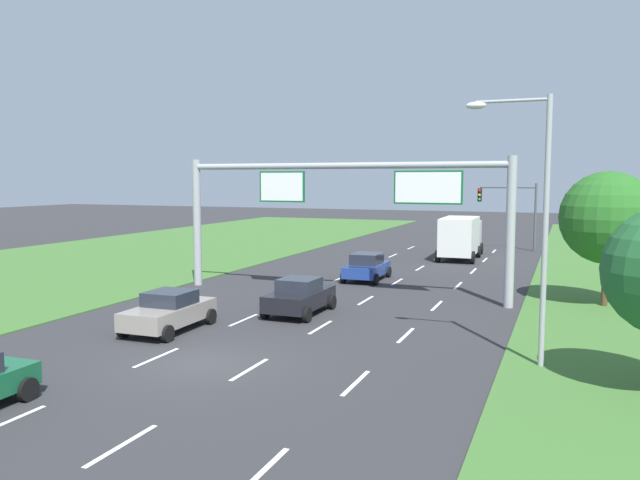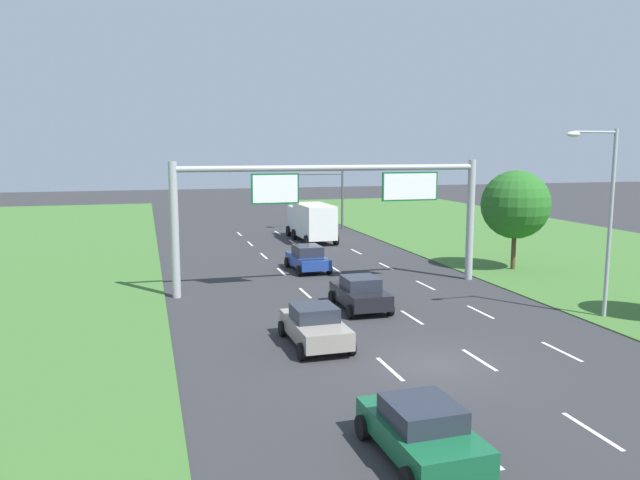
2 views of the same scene
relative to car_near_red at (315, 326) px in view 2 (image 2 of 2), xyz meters
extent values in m
plane|color=#2D2D30|center=(3.57, -3.31, -0.78)|extent=(200.00, 200.00, 0.00)
cube|color=white|center=(1.82, -9.31, -0.77)|extent=(0.14, 2.40, 0.01)
cube|color=white|center=(1.82, -3.31, -0.77)|extent=(0.14, 2.40, 0.01)
cube|color=white|center=(1.82, 2.69, -0.77)|extent=(0.14, 2.40, 0.01)
cube|color=white|center=(1.82, 8.69, -0.77)|extent=(0.14, 2.40, 0.01)
cube|color=white|center=(1.82, 14.69, -0.77)|extent=(0.14, 2.40, 0.01)
cube|color=white|center=(1.82, 20.69, -0.77)|extent=(0.14, 2.40, 0.01)
cube|color=white|center=(1.82, 26.69, -0.77)|extent=(0.14, 2.40, 0.01)
cube|color=white|center=(1.82, 32.69, -0.77)|extent=(0.14, 2.40, 0.01)
cube|color=white|center=(5.32, -9.31, -0.77)|extent=(0.14, 2.40, 0.01)
cube|color=white|center=(5.32, -3.31, -0.77)|extent=(0.14, 2.40, 0.01)
cube|color=white|center=(5.32, 2.69, -0.77)|extent=(0.14, 2.40, 0.01)
cube|color=white|center=(5.32, 8.69, -0.77)|extent=(0.14, 2.40, 0.01)
cube|color=white|center=(5.32, 14.69, -0.77)|extent=(0.14, 2.40, 0.01)
cube|color=white|center=(5.32, 20.69, -0.77)|extent=(0.14, 2.40, 0.01)
cube|color=white|center=(5.32, 26.69, -0.77)|extent=(0.14, 2.40, 0.01)
cube|color=white|center=(5.32, 32.69, -0.77)|extent=(0.14, 2.40, 0.01)
cube|color=white|center=(8.82, -3.31, -0.77)|extent=(0.14, 2.40, 0.01)
cube|color=white|center=(8.82, 2.69, -0.77)|extent=(0.14, 2.40, 0.01)
cube|color=white|center=(8.82, 8.69, -0.77)|extent=(0.14, 2.40, 0.01)
cube|color=white|center=(8.82, 14.69, -0.77)|extent=(0.14, 2.40, 0.01)
cube|color=white|center=(8.82, 20.69, -0.77)|extent=(0.14, 2.40, 0.01)
cube|color=white|center=(8.82, 26.69, -0.77)|extent=(0.14, 2.40, 0.01)
cube|color=white|center=(8.82, 32.69, -0.77)|extent=(0.14, 2.40, 0.01)
cube|color=gray|center=(0.00, -0.02, -0.11)|extent=(1.95, 4.19, 0.69)
cube|color=#232833|center=(0.00, 0.07, 0.51)|extent=(1.68, 1.70, 0.55)
cylinder|color=black|center=(-0.99, 1.49, -0.46)|extent=(0.23, 0.64, 0.64)
cylinder|color=black|center=(0.93, 1.53, -0.46)|extent=(0.23, 0.64, 0.64)
cylinder|color=black|center=(-0.93, -1.57, -0.46)|extent=(0.23, 0.64, 0.64)
cylinder|color=black|center=(0.99, -1.53, -0.46)|extent=(0.23, 0.64, 0.64)
cube|color=navy|center=(3.50, 14.63, -0.14)|extent=(1.98, 4.12, 0.64)
cube|color=#232833|center=(3.50, 14.62, 0.50)|extent=(1.64, 2.02, 0.64)
cylinder|color=black|center=(2.50, 16.09, -0.46)|extent=(0.24, 0.65, 0.64)
cylinder|color=black|center=(4.41, 16.15, -0.46)|extent=(0.24, 0.65, 0.64)
cylinder|color=black|center=(2.59, 13.12, -0.46)|extent=(0.24, 0.65, 0.64)
cylinder|color=black|center=(4.49, 13.17, -0.46)|extent=(0.24, 0.65, 0.64)
cube|color=black|center=(3.52, 4.72, -0.10)|extent=(1.93, 4.00, 0.71)
cube|color=#232833|center=(3.52, 4.67, 0.53)|extent=(1.60, 1.73, 0.56)
cylinder|color=black|center=(2.56, 6.17, -0.46)|extent=(0.22, 0.64, 0.64)
cylinder|color=black|center=(4.51, 6.16, -0.46)|extent=(0.22, 0.64, 0.64)
cylinder|color=black|center=(2.54, 3.28, -0.46)|extent=(0.22, 0.64, 0.64)
cylinder|color=black|center=(4.49, 3.27, -0.46)|extent=(0.22, 0.64, 0.64)
cube|color=#145633|center=(0.16, -9.43, -0.14)|extent=(2.07, 3.99, 0.63)
cube|color=#232833|center=(0.17, -9.47, 0.44)|extent=(1.71, 1.88, 0.53)
cylinder|color=black|center=(-0.87, -8.04, -0.46)|extent=(0.24, 0.65, 0.64)
cylinder|color=black|center=(1.12, -7.98, -0.46)|extent=(0.24, 0.65, 0.64)
cylinder|color=black|center=(1.20, -10.81, -0.46)|extent=(0.24, 0.65, 0.64)
cube|color=silver|center=(6.94, 29.72, 0.77)|extent=(2.25, 2.15, 2.20)
cube|color=silver|center=(7.03, 25.99, 1.01)|extent=(2.47, 5.12, 2.67)
cylinder|color=black|center=(5.80, 30.20, -0.33)|extent=(0.30, 0.91, 0.90)
cylinder|color=black|center=(8.06, 30.24, -0.33)|extent=(0.30, 0.91, 0.90)
cylinder|color=black|center=(5.77, 27.89, -0.33)|extent=(0.30, 0.91, 0.90)
cylinder|color=black|center=(8.19, 27.95, -0.33)|extent=(0.30, 0.91, 0.90)
cylinder|color=black|center=(5.86, 24.03, -0.33)|extent=(0.30, 0.91, 0.90)
cylinder|color=black|center=(8.28, 24.08, -0.33)|extent=(0.30, 0.91, 0.90)
cylinder|color=#9EA0A5|center=(-4.83, 9.54, 2.72)|extent=(0.44, 0.44, 7.00)
cylinder|color=#9EA0A5|center=(11.97, 9.54, 2.72)|extent=(0.44, 0.44, 7.00)
cylinder|color=#9EA0A5|center=(3.57, 9.54, 5.82)|extent=(16.80, 0.32, 0.32)
cube|color=#0C5B28|center=(0.42, 9.54, 4.76)|extent=(2.56, 0.12, 1.61)
cube|color=white|center=(0.42, 9.47, 4.76)|extent=(2.40, 0.01, 1.45)
cube|color=#0C5B28|center=(8.12, 9.54, 4.76)|extent=(3.31, 0.12, 1.61)
cube|color=white|center=(8.12, 9.47, 4.76)|extent=(3.15, 0.01, 1.45)
cylinder|color=#47494F|center=(11.91, 33.79, 2.02)|extent=(0.20, 0.20, 5.60)
cylinder|color=#47494F|center=(9.66, 33.79, 4.47)|extent=(4.50, 0.14, 0.14)
cube|color=black|center=(7.41, 33.79, 3.82)|extent=(0.32, 0.36, 1.10)
sphere|color=red|center=(7.41, 33.59, 4.19)|extent=(0.22, 0.22, 0.22)
sphere|color=orange|center=(7.41, 33.59, 3.82)|extent=(0.22, 0.22, 0.22)
sphere|color=green|center=(7.41, 33.59, 3.45)|extent=(0.22, 0.22, 0.22)
cylinder|color=#9EA0A5|center=(13.77, 0.31, 3.47)|extent=(0.18, 0.18, 8.50)
cylinder|color=#9EA0A5|center=(12.67, 0.31, 7.57)|extent=(2.20, 0.10, 0.10)
ellipsoid|color=silver|center=(11.57, 0.31, 7.47)|extent=(0.64, 0.32, 0.24)
cylinder|color=#513823|center=(16.11, 11.33, 0.50)|extent=(0.29, 0.29, 2.56)
sphere|color=#256120|center=(16.11, 11.33, 3.39)|extent=(4.28, 4.28, 4.28)
camera|label=1|loc=(14.41, -20.13, 5.15)|focal=35.00mm
camera|label=2|loc=(-6.18, -22.79, 6.88)|focal=35.00mm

